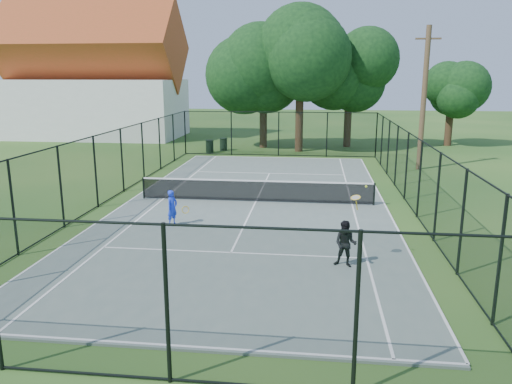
# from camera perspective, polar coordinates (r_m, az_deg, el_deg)

# --- Properties ---
(ground) EXTENTS (120.00, 120.00, 0.00)m
(ground) POSITION_cam_1_polar(r_m,az_deg,el_deg) (21.58, -0.03, -1.26)
(ground) COLOR #1F4D1A
(tennis_court) EXTENTS (11.00, 24.00, 0.06)m
(tennis_court) POSITION_cam_1_polar(r_m,az_deg,el_deg) (21.57, -0.03, -1.18)
(tennis_court) COLOR slate
(tennis_court) RESTS_ON ground
(tennis_net) EXTENTS (10.08, 0.08, 0.95)m
(tennis_net) POSITION_cam_1_polar(r_m,az_deg,el_deg) (21.44, -0.03, 0.24)
(tennis_net) COLOR black
(tennis_net) RESTS_ON tennis_court
(fence) EXTENTS (13.10, 26.10, 3.00)m
(fence) POSITION_cam_1_polar(r_m,az_deg,el_deg) (21.26, -0.03, 2.66)
(fence) COLOR black
(fence) RESTS_ON ground
(tree_near_left) EXTENTS (6.26, 6.26, 8.16)m
(tree_near_left) POSITION_cam_1_polar(r_m,az_deg,el_deg) (37.86, 0.86, 12.66)
(tree_near_left) COLOR #332114
(tree_near_left) RESTS_ON ground
(tree_near_mid) EXTENTS (6.82, 6.82, 8.92)m
(tree_near_mid) POSITION_cam_1_polar(r_m,az_deg,el_deg) (36.00, 5.07, 13.34)
(tree_near_mid) COLOR #332114
(tree_near_mid) RESTS_ON ground
(tree_near_right) EXTENTS (5.77, 5.77, 7.96)m
(tree_near_right) POSITION_cam_1_polar(r_m,az_deg,el_deg) (38.97, 10.63, 12.52)
(tree_near_right) COLOR #332114
(tree_near_right) RESTS_ON ground
(tree_far_right) EXTENTS (4.58, 4.58, 6.05)m
(tree_far_right) POSITION_cam_1_polar(r_m,az_deg,el_deg) (41.72, 21.43, 10.07)
(tree_far_right) COLOR #332114
(tree_far_right) RESTS_ON ground
(building) EXTENTS (15.30, 8.15, 11.87)m
(building) POSITION_cam_1_polar(r_m,az_deg,el_deg) (46.98, -18.10, 12.03)
(building) COLOR silver
(building) RESTS_ON ground
(trash_bin_left) EXTENTS (0.58, 0.58, 0.91)m
(trash_bin_left) POSITION_cam_1_polar(r_m,az_deg,el_deg) (35.64, -5.32, 5.21)
(trash_bin_left) COLOR black
(trash_bin_left) RESTS_ON ground
(trash_bin_right) EXTENTS (0.58, 0.58, 0.92)m
(trash_bin_right) POSITION_cam_1_polar(r_m,az_deg,el_deg) (36.65, -3.74, 5.47)
(trash_bin_right) COLOR black
(trash_bin_right) RESTS_ON ground
(utility_pole) EXTENTS (1.40, 0.30, 8.09)m
(utility_pole) POSITION_cam_1_polar(r_m,az_deg,el_deg) (30.38, 18.63, 10.12)
(utility_pole) COLOR #4C3823
(utility_pole) RESTS_ON ground
(player_blue) EXTENTS (0.82, 0.56, 1.30)m
(player_blue) POSITION_cam_1_polar(r_m,az_deg,el_deg) (18.33, -9.53, -1.80)
(player_blue) COLOR blue
(player_blue) RESTS_ON tennis_court
(player_black) EXTENTS (0.96, 0.83, 2.29)m
(player_black) POSITION_cam_1_polar(r_m,az_deg,el_deg) (14.44, 10.21, -5.82)
(player_black) COLOR black
(player_black) RESTS_ON tennis_court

